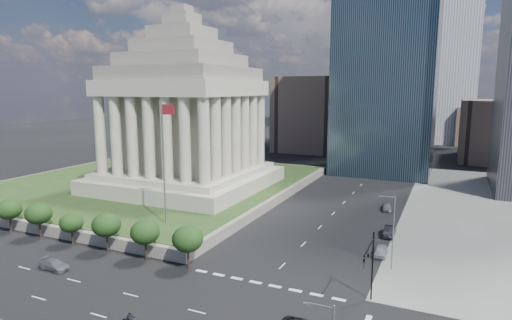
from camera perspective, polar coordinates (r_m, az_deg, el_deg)
The scene contains 16 objects.
ground at distance 134.46m, azimuth 15.94°, elevation -1.00°, with size 500.00×500.00×0.00m, color black.
plaza_terrace at distance 105.95m, azimuth -13.58°, elevation -3.15°, with size 66.00×70.00×1.80m, color slate.
plaza_lawn at distance 105.75m, azimuth -13.60°, elevation -2.65°, with size 64.00×68.00×0.10m, color #243A18.
war_memorial at distance 95.39m, azimuth -9.55°, elevation 8.04°, with size 34.00×34.00×39.00m, color #A69F8B, non-canonical shape.
flagpole at distance 69.54m, azimuth -12.14°, elevation 0.61°, with size 2.52×0.24×20.00m.
tree_row at distance 73.94m, azimuth -25.22°, elevation -7.61°, with size 53.00×4.00×6.00m, color black, non-canonical shape.
midrise_glass at distance 127.31m, azimuth 17.12°, elevation 11.95°, with size 26.00×26.00×60.00m, color black.
building_filler_ne at distance 161.99m, azimuth 29.06°, elevation 3.47°, with size 20.00×30.00×20.00m, color #4F4336.
building_filler_nw at distance 168.65m, azimuth 7.60°, elevation 6.13°, with size 24.00×30.00×28.00m, color #4F4336.
traffic_signal_ne at distance 48.75m, azimuth 14.96°, elevation -12.93°, with size 0.30×5.74×8.00m.
street_lamp_north at distance 59.06m, azimuth 17.69°, elevation -8.64°, with size 2.13×0.22×10.00m.
suv_grey at distance 63.86m, azimuth -25.33°, elevation -12.50°, with size 4.53×1.84×1.31m, color slate.
parked_sedan_near at distance 64.82m, azimuth 16.30°, elevation -11.57°, with size 4.15×1.67×1.42m, color #9FA3A8.
parked_sedan_mid at distance 73.36m, azimuth 17.38°, elevation -9.07°, with size 4.75×1.66×1.57m, color black.
parked_sedan_far at distance 88.06m, azimuth 17.05°, elevation -6.01°, with size 4.13×1.66×1.41m, color slate.
motorcycle_trail at distance 47.19m, azimuth -16.52°, elevation -19.74°, with size 2.23×0.61×1.66m, color black, non-canonical shape.
Camera 1 is at (19.50, -30.94, 23.55)m, focal length 30.00 mm.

